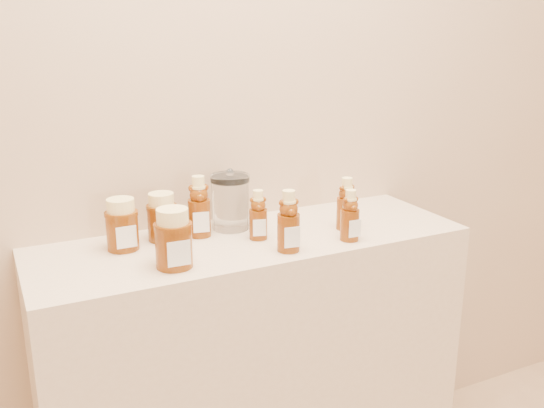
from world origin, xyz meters
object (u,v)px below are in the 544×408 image
bear_bottle_back_left (199,202)px  honey_jar_left (122,224)px  glass_canister (230,200)px  bear_bottle_front_left (289,217)px  display_table (254,381)px

bear_bottle_back_left → honey_jar_left: size_ratio=1.41×
honey_jar_left → glass_canister: bearing=5.0°
bear_bottle_back_left → glass_canister: bearing=23.5°
bear_bottle_back_left → glass_canister: size_ratio=1.13×
bear_bottle_front_left → honey_jar_left: (-0.38, 0.20, -0.02)m
bear_bottle_front_left → honey_jar_left: size_ratio=1.34×
bear_bottle_back_left → bear_bottle_front_left: bear_bottle_back_left is taller
bear_bottle_back_left → bear_bottle_front_left: size_ratio=1.05×
bear_bottle_back_left → bear_bottle_front_left: 0.27m
bear_bottle_front_left → honey_jar_left: 0.43m
display_table → bear_bottle_back_left: size_ratio=6.20×
display_table → bear_bottle_back_left: 0.57m
display_table → honey_jar_left: size_ratio=8.77×
bear_bottle_back_left → honey_jar_left: 0.22m
display_table → bear_bottle_back_left: bear_bottle_back_left is taller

